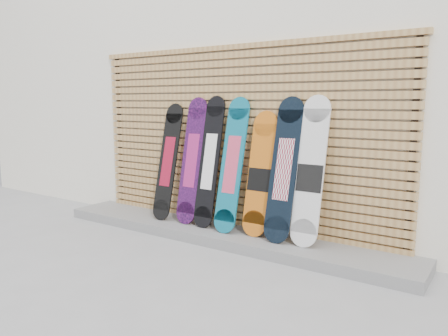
% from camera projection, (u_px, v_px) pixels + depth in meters
% --- Properties ---
extents(ground, '(80.00, 80.00, 0.00)m').
position_uv_depth(ground, '(197.00, 258.00, 4.59)').
color(ground, gray).
rests_on(ground, ground).
extents(building, '(12.00, 5.00, 3.60)m').
position_uv_depth(building, '(355.00, 91.00, 6.92)').
color(building, white).
rests_on(building, ground).
extents(concrete_step, '(4.60, 0.70, 0.12)m').
position_uv_depth(concrete_step, '(221.00, 234.00, 5.22)').
color(concrete_step, gray).
rests_on(concrete_step, ground).
extents(slat_wall, '(4.26, 0.08, 2.29)m').
position_uv_depth(slat_wall, '(235.00, 137.00, 5.29)').
color(slat_wall, '#B2834A').
rests_on(slat_wall, ground).
extents(snowboard_0, '(0.27, 0.38, 1.49)m').
position_uv_depth(snowboard_0, '(168.00, 161.00, 5.64)').
color(snowboard_0, black).
rests_on(snowboard_0, concrete_step).
extents(snowboard_1, '(0.28, 0.35, 1.57)m').
position_uv_depth(snowboard_1, '(192.00, 160.00, 5.44)').
color(snowboard_1, black).
rests_on(snowboard_1, concrete_step).
extents(snowboard_2, '(0.26, 0.36, 1.58)m').
position_uv_depth(snowboard_2, '(209.00, 162.00, 5.29)').
color(snowboard_2, black).
rests_on(snowboard_2, concrete_step).
extents(snowboard_3, '(0.28, 0.40, 1.57)m').
position_uv_depth(snowboard_3, '(232.00, 165.00, 5.09)').
color(snowboard_3, '#0D6681').
rests_on(snowboard_3, concrete_step).
extents(snowboard_4, '(0.30, 0.32, 1.41)m').
position_uv_depth(snowboard_4, '(260.00, 174.00, 4.93)').
color(snowboard_4, '#CC6615').
rests_on(snowboard_4, concrete_step).
extents(snowboard_5, '(0.30, 0.40, 1.57)m').
position_uv_depth(snowboard_5, '(284.00, 169.00, 4.72)').
color(snowboard_5, black).
rests_on(snowboard_5, concrete_step).
extents(snowboard_6, '(0.30, 0.35, 1.58)m').
position_uv_depth(snowboard_6, '(310.00, 172.00, 4.57)').
color(snowboard_6, white).
rests_on(snowboard_6, concrete_step).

